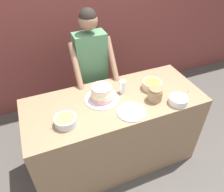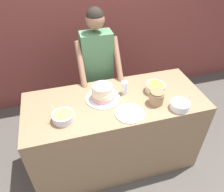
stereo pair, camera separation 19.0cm
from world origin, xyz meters
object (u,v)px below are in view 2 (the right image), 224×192
person_baker (97,64)px  drinking_glass (124,88)px  frosting_bowl_pink (180,105)px  ceramic_plate (130,113)px  stoneware_jar (156,97)px  frosting_bowl_orange (155,87)px  frosting_bowl_yellow (63,117)px  cake (103,93)px

person_baker → drinking_glass: size_ratio=11.95×
frosting_bowl_pink → ceramic_plate: (-0.49, 0.05, -0.03)m
frosting_bowl_pink → stoneware_jar: size_ratio=1.28×
frosting_bowl_orange → drinking_glass: bearing=170.4°
frosting_bowl_yellow → ceramic_plate: bearing=-7.7°
frosting_bowl_yellow → stoneware_jar: (0.91, -0.00, 0.03)m
person_baker → ceramic_plate: 0.84m
frosting_bowl_orange → frosting_bowl_yellow: bearing=-169.7°
person_baker → drinking_glass: person_baker is taller
ceramic_plate → frosting_bowl_orange: bearing=35.0°
ceramic_plate → stoneware_jar: (0.30, 0.08, 0.06)m
person_baker → ceramic_plate: (0.12, -0.82, -0.09)m
ceramic_plate → cake: bearing=123.3°
frosting_bowl_yellow → cake: bearing=26.2°
ceramic_plate → person_baker: bearing=98.6°
frosting_bowl_yellow → drinking_glass: size_ratio=1.39×
ceramic_plate → stoneware_jar: stoneware_jar is taller
frosting_bowl_orange → stoneware_jar: 0.19m
person_baker → frosting_bowl_yellow: size_ratio=8.57×
frosting_bowl_orange → ceramic_plate: (-0.37, -0.26, -0.04)m
frosting_bowl_orange → ceramic_plate: size_ratio=0.73×
person_baker → ceramic_plate: size_ratio=6.09×
cake → stoneware_jar: size_ratio=2.42×
frosting_bowl_orange → cake: bearing=177.3°
ceramic_plate → drinking_glass: bearing=81.5°
cake → ceramic_plate: size_ratio=1.27×
person_baker → frosting_bowl_orange: size_ratio=8.34×
frosting_bowl_yellow → frosting_bowl_pink: 1.10m
person_baker → cake: size_ratio=4.81×
frosting_bowl_pink → drinking_glass: bearing=140.1°
cake → frosting_bowl_yellow: bearing=-153.8°
cake → frosting_bowl_orange: bearing=-2.7°
cake → frosting_bowl_pink: (0.68, -0.34, -0.03)m
frosting_bowl_orange → stoneware_jar: (-0.07, -0.18, 0.02)m
frosting_bowl_yellow → drinking_glass: 0.69m
frosting_bowl_pink → ceramic_plate: frosting_bowl_pink is taller
stoneware_jar → frosting_bowl_orange: bearing=68.5°
frosting_bowl_orange → person_baker: bearing=131.4°
drinking_glass → stoneware_jar: 0.34m
cake → stoneware_jar: (0.49, -0.20, -0.00)m
frosting_bowl_pink → frosting_bowl_orange: size_ratio=0.91×
frosting_bowl_pink → person_baker: bearing=125.0°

